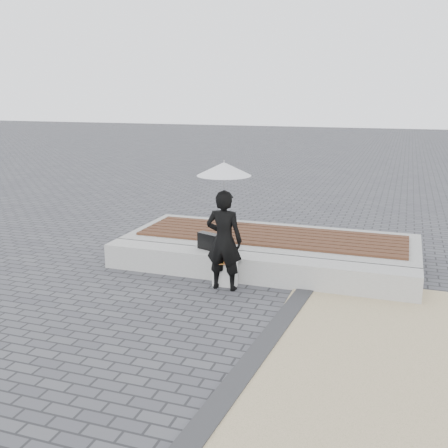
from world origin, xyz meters
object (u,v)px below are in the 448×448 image
(woman, at_px, (224,240))
(handbag, at_px, (209,241))
(parasol, at_px, (224,169))
(canvas_tote, at_px, (225,274))
(seating_ledge, at_px, (252,268))

(woman, relative_size, handbag, 3.94)
(woman, xyz_separation_m, parasol, (-0.00, 0.00, 1.06))
(parasol, bearing_deg, canvas_tote, 101.09)
(seating_ledge, height_order, woman, woman)
(parasol, xyz_separation_m, handbag, (-0.46, 0.59, -1.27))
(seating_ledge, bearing_deg, parasol, -121.35)
(woman, height_order, canvas_tote, woman)
(handbag, xyz_separation_m, canvas_tote, (0.44, -0.47, -0.34))
(parasol, relative_size, handbag, 2.61)
(handbag, bearing_deg, canvas_tote, -26.68)
(seating_ledge, xyz_separation_m, canvas_tote, (-0.32, -0.37, -0.01))
(woman, bearing_deg, handbag, -51.69)
(seating_ledge, distance_m, woman, 0.80)
(woman, bearing_deg, canvas_tote, -78.76)
(seating_ledge, height_order, parasol, parasol)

